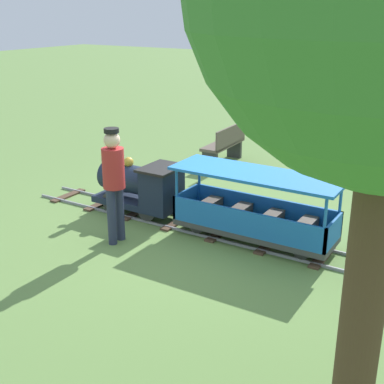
{
  "coord_description": "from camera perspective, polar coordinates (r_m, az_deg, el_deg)",
  "views": [
    {
      "loc": [
        -6.13,
        -3.61,
        3.1
      ],
      "look_at": [
        0.0,
        0.15,
        0.55
      ],
      "focal_mm": 48.7,
      "sensor_mm": 36.0,
      "label": 1
    }
  ],
  "objects": [
    {
      "name": "passenger_car",
      "position": [
        7.23,
        6.86,
        -2.36
      ],
      "size": [
        0.79,
        2.35,
        0.97
      ],
      "color": "#3F3F3F",
      "rests_on": "ground_plane"
    },
    {
      "name": "locomotive",
      "position": [
        8.15,
        -5.54,
        0.7
      ],
      "size": [
        0.69,
        1.45,
        1.05
      ],
      "color": "#192338",
      "rests_on": "ground_plane"
    },
    {
      "name": "ground_plane",
      "position": [
        7.76,
        0.95,
        -4.02
      ],
      "size": [
        60.0,
        60.0,
        0.0
      ],
      "primitive_type": "plane",
      "color": "#608442"
    },
    {
      "name": "park_bench",
      "position": [
        10.86,
        3.64,
        5.18
      ],
      "size": [
        1.31,
        0.44,
        0.82
      ],
      "color": "brown",
      "rests_on": "ground_plane"
    },
    {
      "name": "conductor_person",
      "position": [
        7.08,
        -8.56,
        1.67
      ],
      "size": [
        0.3,
        0.3,
        1.62
      ],
      "color": "#282D47",
      "rests_on": "ground_plane"
    },
    {
      "name": "track",
      "position": [
        7.77,
        0.71,
        -3.85
      ],
      "size": [
        0.73,
        6.05,
        0.04
      ],
      "color": "gray",
      "rests_on": "ground_plane"
    }
  ]
}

